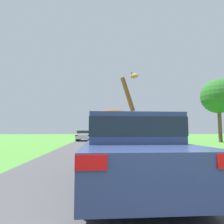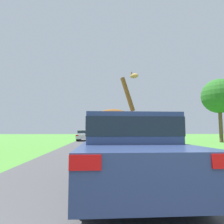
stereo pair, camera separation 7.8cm
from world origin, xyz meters
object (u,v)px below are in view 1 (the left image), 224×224
Objects in this scene: tree_left_edge at (218,96)px; giraffe_near_road at (114,115)px; car_lead_maroon at (130,148)px; car_queue_left at (84,135)px; car_queue_right at (129,137)px.

giraffe_near_road is at bearing -146.82° from tree_left_edge.
giraffe_near_road is at bearing 88.00° from car_lead_maroon.
giraffe_near_road reaches higher than car_queue_left.
car_queue_right is 9.67m from car_queue_left.
tree_left_edge is (12.52, 16.30, 4.20)m from car_lead_maroon.
giraffe_near_road is at bearing -77.58° from car_queue_left.
car_lead_maroon is at bearing 29.49° from giraffe_near_road.
car_queue_left is at bearing 163.16° from tree_left_edge.
car_lead_maroon is 20.98m from car_queue_left.
car_queue_left is 0.61× the size of tree_left_edge.
giraffe_near_road is 1.21× the size of car_queue_right.
car_queue_right is 0.59× the size of tree_left_edge.
car_lead_maroon is at bearing -83.24° from car_queue_left.
giraffe_near_road is 0.72× the size of tree_left_edge.
tree_left_edge reaches higher than giraffe_near_road.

